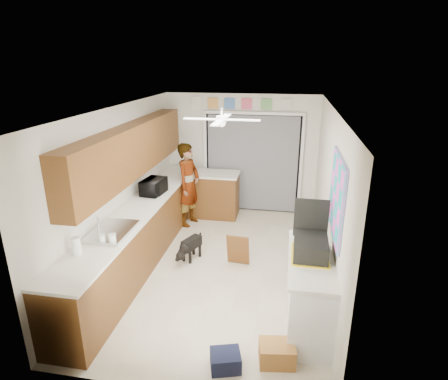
{
  "coord_description": "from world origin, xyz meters",
  "views": [
    {
      "loc": [
        1.0,
        -5.24,
        3.16
      ],
      "look_at": [
        0.0,
        0.4,
        1.15
      ],
      "focal_mm": 30.0,
      "sensor_mm": 36.0,
      "label": 1
    }
  ],
  "objects_px": {
    "suitcase": "(311,247)",
    "dog": "(192,247)",
    "microwave": "(154,187)",
    "navy_crate": "(225,361)",
    "paper_towel_roll": "(76,246)",
    "cardboard_box": "(277,353)",
    "man": "(189,185)"
  },
  "relations": [
    {
      "from": "suitcase",
      "to": "dog",
      "type": "height_order",
      "value": "suitcase"
    },
    {
      "from": "microwave",
      "to": "suitcase",
      "type": "bearing_deg",
      "value": -117.71
    },
    {
      "from": "suitcase",
      "to": "navy_crate",
      "type": "distance_m",
      "value": 1.59
    },
    {
      "from": "microwave",
      "to": "dog",
      "type": "relative_size",
      "value": 0.9
    },
    {
      "from": "navy_crate",
      "to": "dog",
      "type": "height_order",
      "value": "dog"
    },
    {
      "from": "paper_towel_roll",
      "to": "suitcase",
      "type": "distance_m",
      "value": 2.79
    },
    {
      "from": "paper_towel_roll",
      "to": "suitcase",
      "type": "height_order",
      "value": "paper_towel_roll"
    },
    {
      "from": "microwave",
      "to": "dog",
      "type": "xyz_separation_m",
      "value": [
        0.78,
        -0.47,
        -0.86
      ]
    },
    {
      "from": "navy_crate",
      "to": "paper_towel_roll",
      "type": "bearing_deg",
      "value": 166.02
    },
    {
      "from": "dog",
      "to": "cardboard_box",
      "type": "bearing_deg",
      "value": -30.78
    },
    {
      "from": "suitcase",
      "to": "navy_crate",
      "type": "relative_size",
      "value": 1.64
    },
    {
      "from": "cardboard_box",
      "to": "navy_crate",
      "type": "distance_m",
      "value": 0.57
    },
    {
      "from": "microwave",
      "to": "navy_crate",
      "type": "relative_size",
      "value": 1.5
    },
    {
      "from": "microwave",
      "to": "suitcase",
      "type": "xyz_separation_m",
      "value": [
        2.59,
        -1.75,
        -0.02
      ]
    },
    {
      "from": "microwave",
      "to": "dog",
      "type": "bearing_deg",
      "value": -114.7
    },
    {
      "from": "paper_towel_roll",
      "to": "navy_crate",
      "type": "distance_m",
      "value": 2.17
    },
    {
      "from": "paper_towel_roll",
      "to": "man",
      "type": "relative_size",
      "value": 0.14
    },
    {
      "from": "navy_crate",
      "to": "man",
      "type": "distance_m",
      "value": 3.91
    },
    {
      "from": "microwave",
      "to": "paper_towel_roll",
      "type": "relative_size",
      "value": 2.1
    },
    {
      "from": "navy_crate",
      "to": "man",
      "type": "height_order",
      "value": "man"
    },
    {
      "from": "paper_towel_roll",
      "to": "dog",
      "type": "bearing_deg",
      "value": 61.91
    },
    {
      "from": "suitcase",
      "to": "cardboard_box",
      "type": "height_order",
      "value": "suitcase"
    },
    {
      "from": "man",
      "to": "suitcase",
      "type": "bearing_deg",
      "value": -125.41
    },
    {
      "from": "paper_towel_roll",
      "to": "navy_crate",
      "type": "bearing_deg",
      "value": -13.98
    },
    {
      "from": "suitcase",
      "to": "navy_crate",
      "type": "xyz_separation_m",
      "value": [
        -0.86,
        -0.93,
        -0.95
      ]
    },
    {
      "from": "paper_towel_roll",
      "to": "suitcase",
      "type": "xyz_separation_m",
      "value": [
        2.75,
        0.46,
        -0.0
      ]
    },
    {
      "from": "suitcase",
      "to": "microwave",
      "type": "bearing_deg",
      "value": 146.75
    },
    {
      "from": "microwave",
      "to": "suitcase",
      "type": "height_order",
      "value": "microwave"
    },
    {
      "from": "suitcase",
      "to": "dog",
      "type": "relative_size",
      "value": 0.98
    },
    {
      "from": "microwave",
      "to": "man",
      "type": "bearing_deg",
      "value": -15.9
    },
    {
      "from": "suitcase",
      "to": "paper_towel_roll",
      "type": "bearing_deg",
      "value": -169.62
    },
    {
      "from": "microwave",
      "to": "dog",
      "type": "distance_m",
      "value": 1.25
    }
  ]
}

